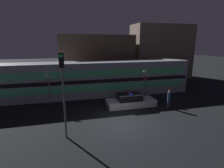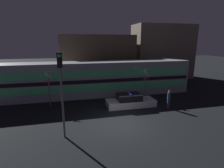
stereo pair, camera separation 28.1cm
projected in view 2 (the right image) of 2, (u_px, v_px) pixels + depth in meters
The scene contains 9 objects.
ground_plane at pixel (123, 125), 13.12m from camera, with size 120.00×120.00×0.00m, color black.
train at pixel (96, 79), 20.09m from camera, with size 22.04×2.84×3.89m.
police_car at pixel (130, 101), 16.87m from camera, with size 4.69×1.81×1.34m.
pedestrian at pixel (169, 99), 16.14m from camera, with size 0.29×0.29×1.75m.
crossing_signal_near at pixel (145, 82), 18.67m from camera, with size 0.67×0.27×3.23m.
crossing_signal_far at pixel (49, 86), 16.63m from camera, with size 0.67×0.27×3.37m.
traffic_light_corner at pixel (61, 80), 10.52m from camera, with size 0.30×0.46×5.47m.
building_left at pixel (97, 59), 26.94m from camera, with size 10.66×6.07×7.06m.
building_center at pixel (162, 52), 29.60m from camera, with size 9.83×4.44×8.85m.
Camera 2 is at (-3.58, -11.53, 6.03)m, focal length 28.00 mm.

